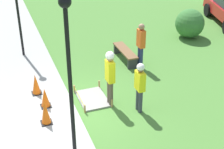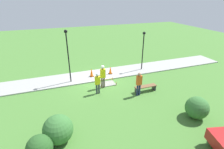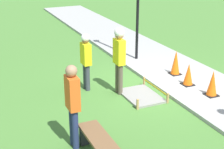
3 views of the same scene
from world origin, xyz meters
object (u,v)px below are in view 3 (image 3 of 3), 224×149
Objects in this scene: traffic_cone_near_patch at (212,83)px; worker_assistant at (119,54)px; traffic_cone_sidewalk_edge at (176,63)px; worker_supervisor at (86,57)px; bystander_in_orange_shirt at (73,101)px; traffic_cone_far_patch at (188,74)px; park_bench at (103,148)px.

traffic_cone_near_patch is 2.73m from worker_assistant.
traffic_cone_sidewalk_edge is 0.47× the size of worker_supervisor.
traffic_cone_near_patch is at bearing -80.26° from bystander_in_orange_shirt.
park_bench is at bearing 122.69° from traffic_cone_far_patch.
worker_assistant reaches higher than traffic_cone_far_patch.
park_bench is 3.79m from worker_supervisor.
traffic_cone_far_patch is at bearing -57.31° from park_bench.
bystander_in_orange_shirt is (-2.80, 1.31, 0.05)m from worker_supervisor.
worker_supervisor is at bearing -15.26° from park_bench.
traffic_cone_sidewalk_edge is at bearing -94.55° from worker_supervisor.
traffic_cone_far_patch is at bearing 170.42° from traffic_cone_sidewalk_edge.
traffic_cone_sidewalk_edge is 0.46× the size of park_bench.
worker_supervisor is (1.15, 2.83, 0.59)m from traffic_cone_far_patch.
worker_assistant is 1.05× the size of bystander_in_orange_shirt.
worker_assistant is (-0.41, 2.22, 0.71)m from traffic_cone_sidewalk_edge.
bystander_in_orange_shirt reaches higher than traffic_cone_sidewalk_edge.
traffic_cone_far_patch reaches higher than park_bench.
bystander_in_orange_shirt reaches higher than park_bench.
worker_supervisor is (3.59, -0.98, 0.68)m from park_bench.
park_bench is (-2.44, 3.81, -0.09)m from traffic_cone_far_patch.
traffic_cone_far_patch is 0.34× the size of worker_assistant.
traffic_cone_sidewalk_edge is 5.20m from park_bench.
traffic_cone_far_patch is at bearing -103.56° from worker_assistant.
worker_assistant reaches higher than traffic_cone_sidewalk_edge.
traffic_cone_far_patch is 0.84× the size of traffic_cone_sidewalk_edge.
worker_supervisor reaches higher than traffic_cone_sidewalk_edge.
traffic_cone_near_patch is at bearing -68.81° from park_bench.
traffic_cone_near_patch is 3.66m from worker_supervisor.
traffic_cone_near_patch is at bearing -124.70° from worker_supervisor.
traffic_cone_sidewalk_edge reaches higher than traffic_cone_near_patch.
traffic_cone_far_patch is 0.39× the size of worker_supervisor.
traffic_cone_near_patch reaches higher than traffic_cone_far_patch.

